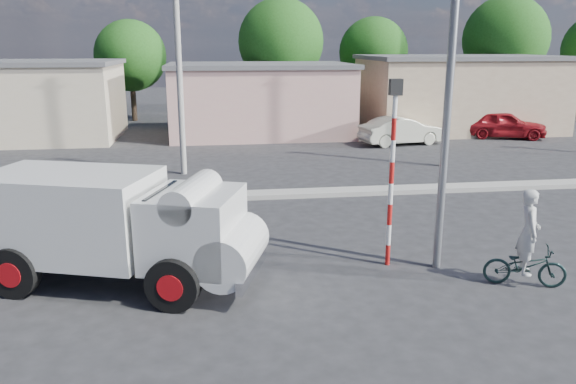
{
  "coord_description": "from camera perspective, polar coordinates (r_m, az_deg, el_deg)",
  "views": [
    {
      "loc": [
        -0.87,
        -10.56,
        5.1
      ],
      "look_at": [
        1.11,
        3.67,
        1.3
      ],
      "focal_mm": 35.0,
      "sensor_mm": 36.0,
      "label": 1
    }
  ],
  "objects": [
    {
      "name": "cyclist",
      "position": [
        13.11,
        23.13,
        -4.97
      ],
      "size": [
        0.64,
        0.79,
        1.86
      ],
      "primitive_type": "imported",
      "rotation": [
        0.0,
        0.0,
        1.23
      ],
      "color": "silver",
      "rests_on": "ground"
    },
    {
      "name": "car_red",
      "position": [
        33.68,
        21.08,
        6.43
      ],
      "size": [
        4.83,
        3.2,
        1.53
      ],
      "primitive_type": "imported",
      "rotation": [
        0.0,
        0.0,
        1.23
      ],
      "color": "maroon",
      "rests_on": "ground"
    },
    {
      "name": "truck",
      "position": [
        12.53,
        -16.56,
        -3.19
      ],
      "size": [
        6.29,
        3.88,
        2.45
      ],
      "rotation": [
        0.0,
        0.0,
        -0.32
      ],
      "color": "black",
      "rests_on": "ground"
    },
    {
      "name": "traffic_pole",
      "position": [
        12.97,
        10.56,
        3.43
      ],
      "size": [
        0.28,
        0.18,
        4.36
      ],
      "color": "red",
      "rests_on": "ground"
    },
    {
      "name": "tree_row",
      "position": [
        39.97,
        4.25,
        14.57
      ],
      "size": [
        51.24,
        7.43,
        8.42
      ],
      "color": "#38281E",
      "rests_on": "ground"
    },
    {
      "name": "streetlight",
      "position": [
        12.78,
        15.62,
        13.68
      ],
      "size": [
        2.34,
        0.22,
        9.0
      ],
      "color": "slate",
      "rests_on": "ground"
    },
    {
      "name": "car_cream",
      "position": [
        29.96,
        11.44,
        6.12
      ],
      "size": [
        4.59,
        2.36,
        1.44
      ],
      "primitive_type": "imported",
      "rotation": [
        0.0,
        0.0,
        1.77
      ],
      "color": "beige",
      "rests_on": "ground"
    },
    {
      "name": "building_row",
      "position": [
        32.75,
        -4.49,
        9.57
      ],
      "size": [
        37.8,
        7.3,
        4.44
      ],
      "color": "beige",
      "rests_on": "ground"
    },
    {
      "name": "utility_poles",
      "position": [
        22.95,
        2.5,
        12.23
      ],
      "size": [
        35.4,
        0.24,
        8.0
      ],
      "color": "#99968E",
      "rests_on": "ground"
    },
    {
      "name": "ground_plane",
      "position": [
        11.76,
        -2.94,
        -10.91
      ],
      "size": [
        120.0,
        120.0,
        0.0
      ],
      "primitive_type": "plane",
      "color": "#27272A",
      "rests_on": "ground"
    },
    {
      "name": "bicycle",
      "position": [
        13.27,
        22.92,
        -6.93
      ],
      "size": [
        1.82,
        1.13,
        0.9
      ],
      "primitive_type": "imported",
      "rotation": [
        0.0,
        0.0,
        1.23
      ],
      "color": "black",
      "rests_on": "ground"
    },
    {
      "name": "median",
      "position": [
        19.24,
        -5.04,
        -0.36
      ],
      "size": [
        40.0,
        0.8,
        0.16
      ],
      "primitive_type": "cube",
      "color": "#99968E",
      "rests_on": "ground"
    }
  ]
}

